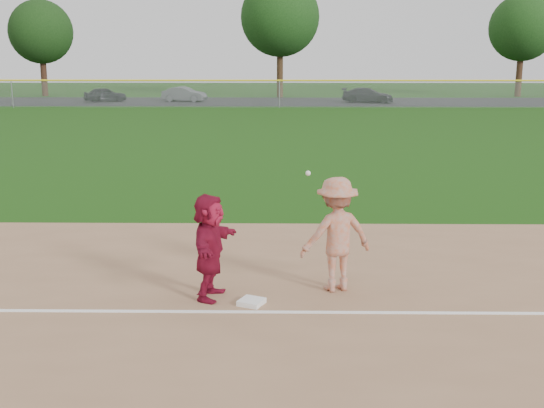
{
  "coord_description": "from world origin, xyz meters",
  "views": [
    {
      "loc": [
        0.18,
        -11.16,
        4.16
      ],
      "look_at": [
        0.0,
        1.5,
        1.3
      ],
      "focal_mm": 45.0,
      "sensor_mm": 36.0,
      "label": 1
    }
  ],
  "objects_px": {
    "car_left": "(105,94)",
    "base_runner": "(210,246)",
    "car_mid": "(184,94)",
    "car_right": "(368,95)",
    "first_base": "(251,302)"
  },
  "relations": [
    {
      "from": "car_mid",
      "to": "car_right",
      "type": "bearing_deg",
      "value": -80.65
    },
    {
      "from": "base_runner",
      "to": "car_mid",
      "type": "bearing_deg",
      "value": 19.18
    },
    {
      "from": "base_runner",
      "to": "car_left",
      "type": "relative_size",
      "value": 0.53
    },
    {
      "from": "base_runner",
      "to": "car_right",
      "type": "xyz_separation_m",
      "value": [
        8.19,
        45.0,
        -0.32
      ]
    },
    {
      "from": "base_runner",
      "to": "car_mid",
      "type": "distance_m",
      "value": 46.5
    },
    {
      "from": "car_mid",
      "to": "car_left",
      "type": "bearing_deg",
      "value": 104.32
    },
    {
      "from": "car_left",
      "to": "first_base",
      "type": "bearing_deg",
      "value": 173.49
    },
    {
      "from": "first_base",
      "to": "base_runner",
      "type": "xyz_separation_m",
      "value": [
        -0.72,
        0.33,
        0.87
      ]
    },
    {
      "from": "base_runner",
      "to": "car_mid",
      "type": "relative_size",
      "value": 0.5
    },
    {
      "from": "first_base",
      "to": "car_left",
      "type": "xyz_separation_m",
      "value": [
        -14.18,
        46.17,
        0.54
      ]
    },
    {
      "from": "first_base",
      "to": "base_runner",
      "type": "bearing_deg",
      "value": 155.54
    },
    {
      "from": "base_runner",
      "to": "car_left",
      "type": "xyz_separation_m",
      "value": [
        -13.46,
        45.84,
        -0.33
      ]
    },
    {
      "from": "first_base",
      "to": "base_runner",
      "type": "distance_m",
      "value": 1.17
    },
    {
      "from": "car_left",
      "to": "base_runner",
      "type": "bearing_deg",
      "value": 172.79
    },
    {
      "from": "first_base",
      "to": "car_mid",
      "type": "distance_m",
      "value": 46.93
    }
  ]
}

